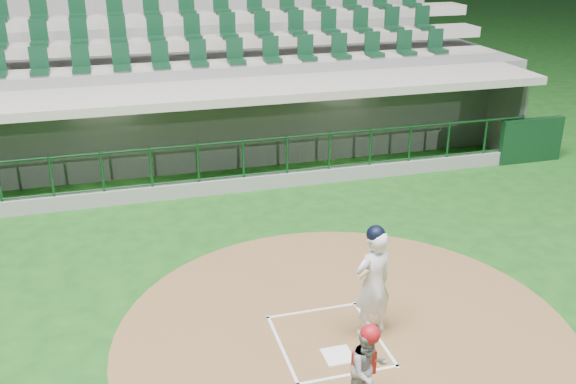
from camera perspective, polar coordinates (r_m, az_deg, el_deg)
name	(u,v)px	position (r m, az deg, el deg)	size (l,w,h in m)	color
ground	(323,330)	(10.35, 3.12, -12.17)	(120.00, 120.00, 0.00)	#144814
dirt_circle	(345,334)	(10.28, 5.10, -12.47)	(7.20, 7.20, 0.01)	brown
home_plate	(338,356)	(9.81, 4.46, -14.29)	(0.43, 0.43, 0.02)	white
batter_box_chalk	(329,340)	(10.11, 3.67, -13.02)	(1.55, 1.80, 0.01)	white
dugout_structure	(228,130)	(16.83, -5.34, 5.48)	(16.40, 3.70, 3.00)	slate
seating_deck	(209,86)	(19.65, -7.07, 9.33)	(17.00, 6.72, 5.15)	slate
batter	(373,281)	(9.85, 7.56, -7.88)	(0.90, 0.92, 1.85)	white
catcher	(368,368)	(8.61, 7.13, -15.28)	(0.67, 0.57, 1.28)	gray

